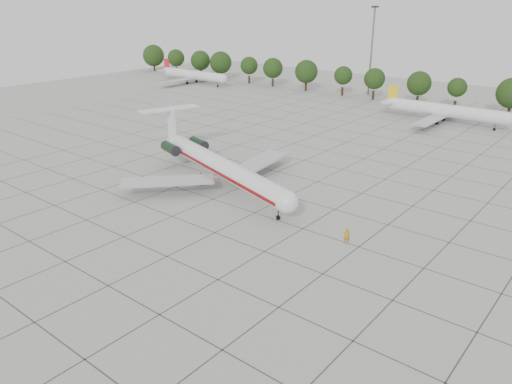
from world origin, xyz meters
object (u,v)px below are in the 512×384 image
main_airliner (216,164)px  ground_crew (347,236)px  bg_airliner_a (193,75)px  bg_airliner_c (445,111)px  floodlight_mast (372,46)px

main_airliner → ground_crew: bearing=6.1°
bg_airliner_a → main_airliner: bearing=-42.2°
main_airliner → ground_crew: 27.24m
bg_airliner_a → bg_airliner_c: 87.73m
bg_airliner_c → floodlight_mast: floodlight_mast is taller
ground_crew → bg_airliner_a: bearing=-71.8°
ground_crew → bg_airliner_c: (-12.93, 69.08, 1.92)m
bg_airliner_c → floodlight_mast: (-31.40, 22.98, 11.37)m
main_airliner → bg_airliner_a: 99.93m
main_airliner → floodlight_mast: 89.13m
ground_crew → floodlight_mast: bearing=-100.3°
floodlight_mast → main_airliner: bearing=-78.4°
ground_crew → floodlight_mast: floodlight_mast is taller
bg_airliner_a → floodlight_mast: 60.61m
main_airliner → bg_airliner_a: main_airliner is taller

